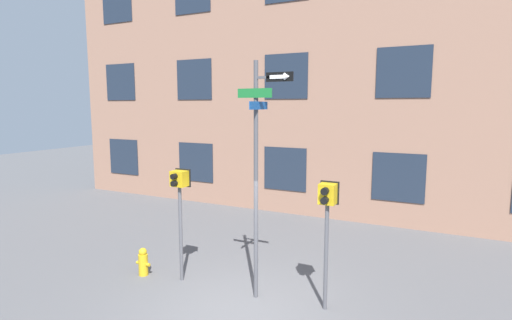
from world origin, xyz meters
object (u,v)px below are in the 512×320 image
pedestrian_signal_left (180,194)px  fire_hydrant (143,262)px  street_sign_pole (258,164)px  pedestrian_signal_right (327,210)px

pedestrian_signal_left → fire_hydrant: pedestrian_signal_left is taller
street_sign_pole → pedestrian_signal_right: 1.63m
pedestrian_signal_left → pedestrian_signal_right: bearing=3.2°
pedestrian_signal_left → fire_hydrant: (-0.99, -0.18, -1.73)m
pedestrian_signal_right → street_sign_pole: bearing=-173.5°
street_sign_pole → pedestrian_signal_right: (1.39, 0.16, -0.83)m
street_sign_pole → pedestrian_signal_left: 2.12m
pedestrian_signal_left → pedestrian_signal_right: 3.37m
street_sign_pole → pedestrian_signal_left: street_sign_pole is taller
street_sign_pole → fire_hydrant: bearing=-175.8°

